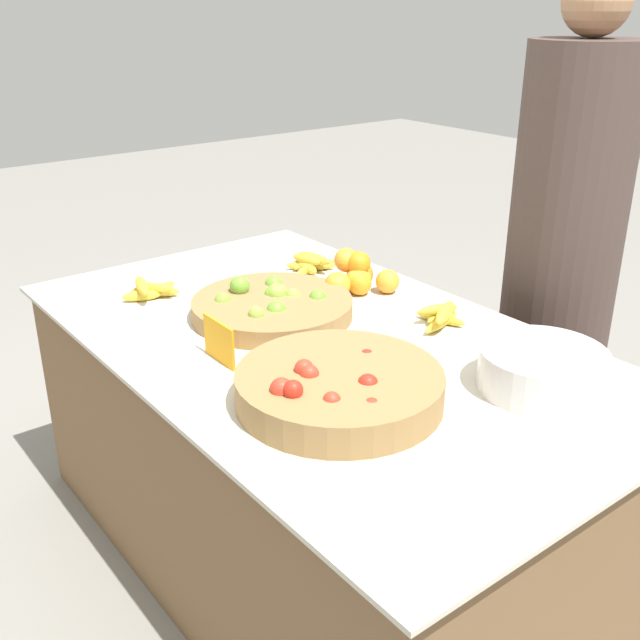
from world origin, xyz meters
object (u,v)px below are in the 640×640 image
object	(u,v)px
metal_bowl	(542,370)
tomato_basket	(338,388)
price_sign	(219,342)
lime_bowl	(272,307)
vendor_person	(560,272)

from	to	relation	value
metal_bowl	tomato_basket	bearing A→B (deg)	-119.47
price_sign	metal_bowl	bearing A→B (deg)	42.25
lime_bowl	metal_bowl	bearing A→B (deg)	18.86
tomato_basket	price_sign	bearing A→B (deg)	-163.38
tomato_basket	metal_bowl	size ratio (longest dim) A/B	1.59
lime_bowl	tomato_basket	xyz separation A→B (m)	(0.48, -0.16, 0.01)
lime_bowl	tomato_basket	world-z (taller)	tomato_basket
lime_bowl	price_sign	xyz separation A→B (m)	(0.15, -0.26, 0.02)
vendor_person	tomato_basket	bearing A→B (deg)	-81.64
price_sign	vendor_person	world-z (taller)	vendor_person
price_sign	vendor_person	xyz separation A→B (m)	(0.19, 1.07, -0.01)
lime_bowl	metal_bowl	distance (m)	0.75
tomato_basket	metal_bowl	world-z (taller)	tomato_basket
tomato_basket	vendor_person	distance (m)	0.99
tomato_basket	vendor_person	size ratio (longest dim) A/B	0.29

